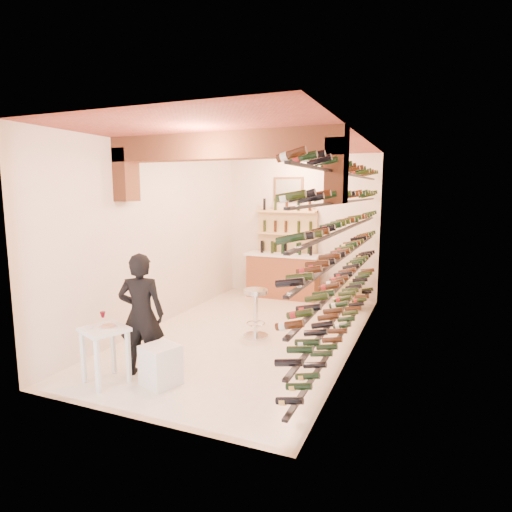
{
  "coord_description": "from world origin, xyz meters",
  "views": [
    {
      "loc": [
        2.78,
        -6.43,
        2.4
      ],
      "look_at": [
        0.0,
        0.3,
        1.3
      ],
      "focal_mm": 30.03,
      "sensor_mm": 36.0,
      "label": 1
    }
  ],
  "objects_px": {
    "crate_lower": "(346,302)",
    "chrome_barstool": "(256,309)",
    "back_counter": "(283,274)",
    "tasting_table": "(105,338)",
    "wine_rack": "(342,248)",
    "white_stool": "(161,365)",
    "person": "(141,315)"
  },
  "relations": [
    {
      "from": "crate_lower",
      "to": "chrome_barstool",
      "type": "bearing_deg",
      "value": -114.87
    },
    {
      "from": "back_counter",
      "to": "chrome_barstool",
      "type": "relative_size",
      "value": 2.1
    },
    {
      "from": "tasting_table",
      "to": "crate_lower",
      "type": "xyz_separation_m",
      "value": [
        2.15,
        4.61,
        -0.44
      ]
    },
    {
      "from": "chrome_barstool",
      "to": "crate_lower",
      "type": "height_order",
      "value": "chrome_barstool"
    },
    {
      "from": "wine_rack",
      "to": "white_stool",
      "type": "relative_size",
      "value": 11.24
    },
    {
      "from": "white_stool",
      "to": "person",
      "type": "bearing_deg",
      "value": 156.48
    },
    {
      "from": "crate_lower",
      "to": "tasting_table",
      "type": "bearing_deg",
      "value": -115.02
    },
    {
      "from": "back_counter",
      "to": "white_stool",
      "type": "height_order",
      "value": "back_counter"
    },
    {
      "from": "back_counter",
      "to": "person",
      "type": "xyz_separation_m",
      "value": [
        -0.36,
        -4.66,
        0.28
      ]
    },
    {
      "from": "back_counter",
      "to": "chrome_barstool",
      "type": "xyz_separation_m",
      "value": [
        0.46,
        -2.74,
        -0.06
      ]
    },
    {
      "from": "chrome_barstool",
      "to": "wine_rack",
      "type": "bearing_deg",
      "value": 3.87
    },
    {
      "from": "white_stool",
      "to": "crate_lower",
      "type": "relative_size",
      "value": 0.98
    },
    {
      "from": "tasting_table",
      "to": "person",
      "type": "height_order",
      "value": "person"
    },
    {
      "from": "white_stool",
      "to": "chrome_barstool",
      "type": "bearing_deg",
      "value": 78.71
    },
    {
      "from": "tasting_table",
      "to": "person",
      "type": "xyz_separation_m",
      "value": [
        0.27,
        0.39,
        0.22
      ]
    },
    {
      "from": "person",
      "to": "crate_lower",
      "type": "bearing_deg",
      "value": -135.03
    },
    {
      "from": "tasting_table",
      "to": "chrome_barstool",
      "type": "height_order",
      "value": "tasting_table"
    },
    {
      "from": "tasting_table",
      "to": "chrome_barstool",
      "type": "bearing_deg",
      "value": 87.37
    },
    {
      "from": "back_counter",
      "to": "tasting_table",
      "type": "xyz_separation_m",
      "value": [
        -0.63,
        -5.06,
        0.06
      ]
    },
    {
      "from": "tasting_table",
      "to": "white_stool",
      "type": "relative_size",
      "value": 1.72
    },
    {
      "from": "back_counter",
      "to": "white_stool",
      "type": "bearing_deg",
      "value": -89.56
    },
    {
      "from": "person",
      "to": "crate_lower",
      "type": "relative_size",
      "value": 3.15
    },
    {
      "from": "back_counter",
      "to": "wine_rack",
      "type": "bearing_deg",
      "value": -55.34
    },
    {
      "from": "wine_rack",
      "to": "chrome_barstool",
      "type": "bearing_deg",
      "value": -176.13
    },
    {
      "from": "person",
      "to": "crate_lower",
      "type": "distance_m",
      "value": 4.66
    },
    {
      "from": "tasting_table",
      "to": "chrome_barstool",
      "type": "distance_m",
      "value": 2.56
    },
    {
      "from": "tasting_table",
      "to": "chrome_barstool",
      "type": "xyz_separation_m",
      "value": [
        1.09,
        2.31,
        -0.12
      ]
    },
    {
      "from": "tasting_table",
      "to": "white_stool",
      "type": "xyz_separation_m",
      "value": [
        0.67,
        0.22,
        -0.34
      ]
    },
    {
      "from": "crate_lower",
      "to": "back_counter",
      "type": "bearing_deg",
      "value": 163.56
    },
    {
      "from": "back_counter",
      "to": "crate_lower",
      "type": "bearing_deg",
      "value": -16.44
    },
    {
      "from": "back_counter",
      "to": "tasting_table",
      "type": "distance_m",
      "value": 5.09
    },
    {
      "from": "wine_rack",
      "to": "chrome_barstool",
      "type": "height_order",
      "value": "wine_rack"
    }
  ]
}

